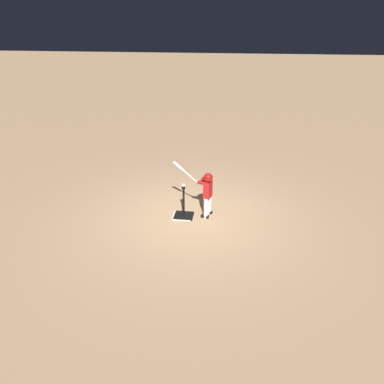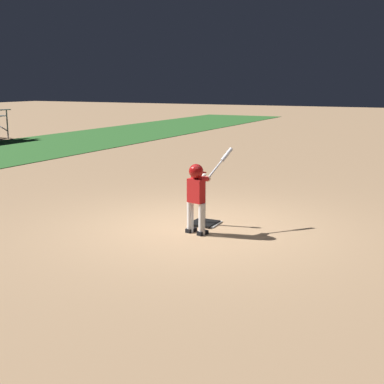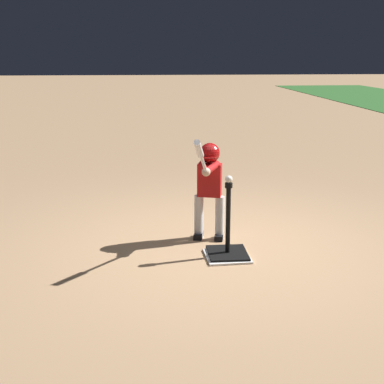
% 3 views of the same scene
% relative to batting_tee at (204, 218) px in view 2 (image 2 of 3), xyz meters
% --- Properties ---
extents(ground_plane, '(90.00, 90.00, 0.00)m').
position_rel_batting_tee_xyz_m(ground_plane, '(-0.22, 0.00, -0.11)').
color(ground_plane, tan).
extents(home_plate, '(0.46, 0.46, 0.02)m').
position_rel_batting_tee_xyz_m(home_plate, '(0.04, -0.01, -0.10)').
color(home_plate, white).
rests_on(home_plate, ground_plane).
extents(batting_tee, '(0.44, 0.40, 0.77)m').
position_rel_batting_tee_xyz_m(batting_tee, '(0.00, 0.00, 0.00)').
color(batting_tee, black).
rests_on(batting_tee, ground_plane).
extents(batter_child, '(0.97, 0.43, 1.26)m').
position_rel_batting_tee_xyz_m(batter_child, '(-0.51, -0.13, 0.59)').
color(batter_child, silver).
rests_on(batter_child, ground_plane).
extents(baseball, '(0.07, 0.07, 0.07)m').
position_rel_batting_tee_xyz_m(baseball, '(0.00, 0.00, 0.70)').
color(baseball, white).
rests_on(baseball, batting_tee).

